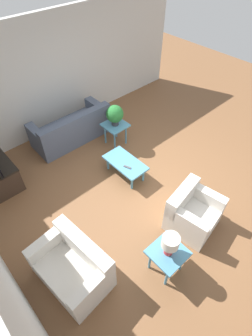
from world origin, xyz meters
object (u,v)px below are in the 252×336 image
at_px(side_table_plant, 115,127).
at_px(potted_plant, 115,114).
at_px(sofa, 72,129).
at_px(table_lamp, 170,243).
at_px(armchair, 192,213).
at_px(loveseat, 74,267).
at_px(side_table_lamp, 167,255).
at_px(coffee_table, 125,164).

height_order(side_table_plant, potted_plant, potted_plant).
xyz_separation_m(sofa, table_lamp, (-3.75, 0.78, 0.53)).
bearing_deg(armchair, table_lamp, -173.83).
distance_m(sofa, table_lamp, 3.87).
distance_m(armchair, potted_plant, 2.76).
relative_size(sofa, loveseat, 1.55).
bearing_deg(sofa, armchair, 93.86).
xyz_separation_m(side_table_plant, table_lamp, (-2.93, 1.47, 0.36)).
bearing_deg(side_table_plant, sofa, 39.90).
xyz_separation_m(side_table_lamp, potted_plant, (2.93, -1.47, 0.37)).
xyz_separation_m(side_table_plant, potted_plant, (0.00, -0.00, 0.37)).
height_order(potted_plant, table_lamp, potted_plant).
distance_m(sofa, loveseat, 3.47).
bearing_deg(armchair, coffee_table, 82.43).
bearing_deg(side_table_lamp, potted_plant, -26.72).
bearing_deg(sofa, table_lamp, 78.88).
distance_m(loveseat, coffee_table, 2.35).
height_order(coffee_table, table_lamp, table_lamp).
bearing_deg(table_lamp, sofa, -11.80).
bearing_deg(table_lamp, coffee_table, -25.20).
bearing_deg(potted_plant, side_table_lamp, 153.28).
relative_size(coffee_table, side_table_plant, 1.69).
distance_m(loveseat, side_table_plant, 3.33).
height_order(coffee_table, side_table_plant, side_table_plant).
bearing_deg(side_table_lamp, loveseat, 52.62).
distance_m(coffee_table, side_table_lamp, 2.20).
distance_m(sofa, side_table_plant, 1.09).
relative_size(side_table_lamp, potted_plant, 1.14).
xyz_separation_m(coffee_table, table_lamp, (-1.98, 0.93, 0.49)).
relative_size(loveseat, side_table_lamp, 2.18).
xyz_separation_m(sofa, armchair, (-3.49, -0.19, 0.03)).
bearing_deg(potted_plant, table_lamp, 153.28).
height_order(armchair, table_lamp, table_lamp).
xyz_separation_m(armchair, side_table_plant, (2.66, -0.50, 0.14)).
xyz_separation_m(armchair, potted_plant, (2.66, -0.50, 0.51)).
distance_m(sofa, side_table_lamp, 3.84).
height_order(armchair, side_table_lamp, armchair).
height_order(armchair, coffee_table, armchair).
bearing_deg(coffee_table, armchair, -178.53).
bearing_deg(loveseat, table_lamp, 47.42).
xyz_separation_m(loveseat, potted_plant, (2.06, -2.61, 0.52)).
xyz_separation_m(coffee_table, side_table_plant, (0.94, -0.54, 0.14)).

